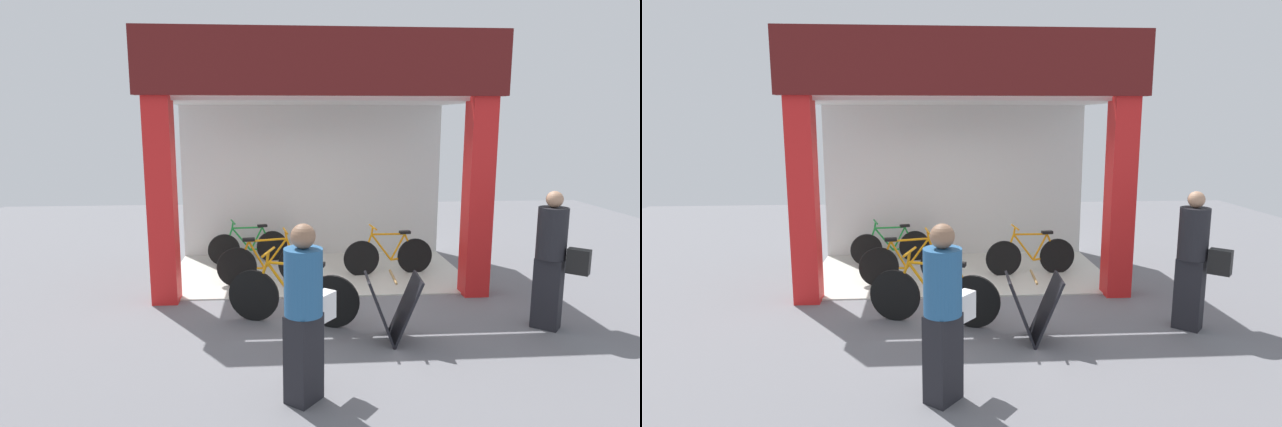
{
  "view_description": "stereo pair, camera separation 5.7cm",
  "coord_description": "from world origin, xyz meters",
  "views": [
    {
      "loc": [
        -0.61,
        -7.5,
        2.61
      ],
      "look_at": [
        0.0,
        0.65,
        1.15
      ],
      "focal_mm": 29.82,
      "sensor_mm": 36.0,
      "label": 1
    },
    {
      "loc": [
        -0.56,
        -7.51,
        2.61
      ],
      "look_at": [
        0.0,
        0.65,
        1.15
      ],
      "focal_mm": 29.82,
      "sensor_mm": 36.0,
      "label": 2
    }
  ],
  "objects": [
    {
      "name": "ground_plane",
      "position": [
        0.0,
        0.0,
        0.0
      ],
      "size": [
        17.81,
        17.81,
        0.0
      ],
      "primitive_type": "plane",
      "color": "slate",
      "rests_on": "ground"
    },
    {
      "name": "shop_facade",
      "position": [
        0.0,
        1.28,
        2.02
      ],
      "size": [
        5.1,
        2.9,
        3.81
      ],
      "color": "beige",
      "rests_on": "ground"
    },
    {
      "name": "bicycle_inside_0",
      "position": [
        1.2,
        1.09,
        0.34
      ],
      "size": [
        1.54,
        0.42,
        0.85
      ],
      "color": "black",
      "rests_on": "ground"
    },
    {
      "name": "bicycle_inside_1",
      "position": [
        -0.84,
        0.7,
        0.35
      ],
      "size": [
        1.59,
        0.44,
        0.88
      ],
      "color": "black",
      "rests_on": "ground"
    },
    {
      "name": "bicycle_inside_2",
      "position": [
        -1.21,
        1.98,
        0.32
      ],
      "size": [
        1.42,
        0.46,
        0.8
      ],
      "color": "black",
      "rests_on": "ground"
    },
    {
      "name": "bicycle_parked_0",
      "position": [
        -0.47,
        -0.99,
        0.38
      ],
      "size": [
        1.67,
        0.6,
        0.95
      ],
      "color": "black",
      "rests_on": "ground"
    },
    {
      "name": "sandwich_board_sign",
      "position": [
        0.69,
        -1.6,
        0.4
      ],
      "size": [
        0.67,
        0.57,
        0.81
      ],
      "color": "black",
      "rests_on": "ground"
    },
    {
      "name": "pedestrian_0",
      "position": [
        2.74,
        -1.36,
        0.91
      ],
      "size": [
        0.64,
        0.61,
        1.75
      ],
      "color": "black",
      "rests_on": "ground"
    },
    {
      "name": "pedestrian_1",
      "position": [
        -0.41,
        -2.88,
        0.88
      ],
      "size": [
        0.58,
        0.63,
        1.7
      ],
      "color": "black",
      "rests_on": "ground"
    }
  ]
}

